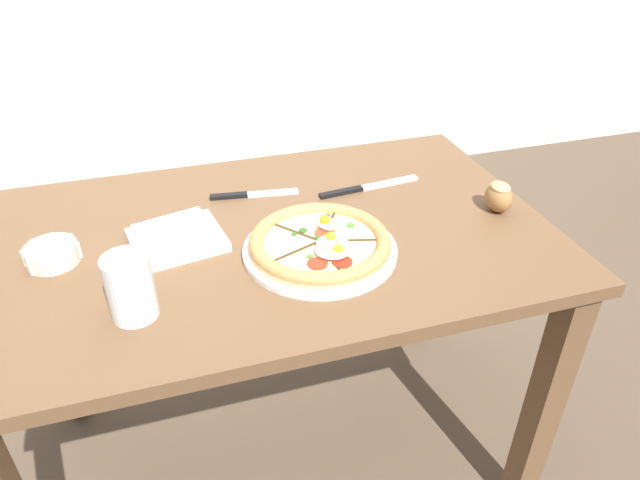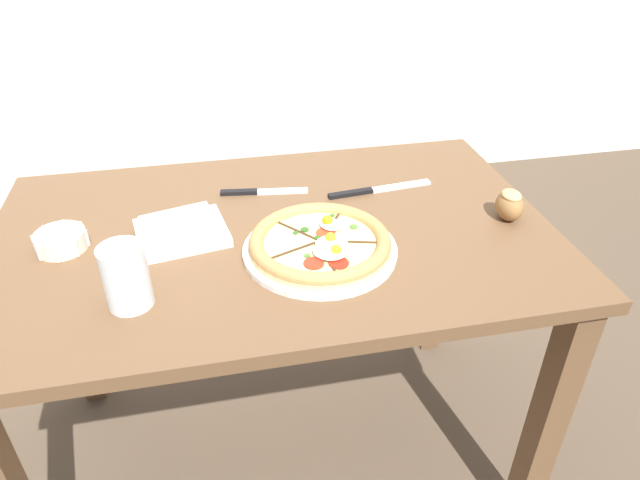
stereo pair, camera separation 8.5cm
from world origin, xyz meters
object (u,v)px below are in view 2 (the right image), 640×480
object	(u,v)px
pizza	(320,244)
ramekin_bowl	(61,240)
bread_piece_near	(510,204)
knife_spare	(263,192)
knife_main	(379,189)
water_glass	(127,280)
dining_table	(276,273)
napkin_folded	(181,230)

from	to	relation	value
pizza	ramekin_bowl	distance (m)	0.52
bread_piece_near	knife_spare	bearing A→B (deg)	156.32
bread_piece_near	knife_spare	size ratio (longest dim) A/B	0.38
ramekin_bowl	knife_main	xyz separation A→B (m)	(0.69, 0.11, -0.02)
knife_spare	knife_main	bearing A→B (deg)	-1.77
knife_main	knife_spare	size ratio (longest dim) A/B	1.26
knife_main	knife_spare	distance (m)	0.27
pizza	water_glass	distance (m)	0.37
dining_table	ramekin_bowl	distance (m)	0.45
pizza	ramekin_bowl	world-z (taller)	pizza
bread_piece_near	knife_spare	world-z (taller)	bread_piece_near
ramekin_bowl	knife_spare	world-z (taller)	ramekin_bowl
bread_piece_near	water_glass	bearing A→B (deg)	-170.35
ramekin_bowl	napkin_folded	distance (m)	0.24
napkin_folded	knife_spare	size ratio (longest dim) A/B	0.99
pizza	knife_main	size ratio (longest dim) A/B	1.19
napkin_folded	water_glass	xyz separation A→B (m)	(-0.09, -0.20, 0.04)
water_glass	napkin_folded	bearing A→B (deg)	66.31
dining_table	bread_piece_near	distance (m)	0.53
ramekin_bowl	water_glass	xyz separation A→B (m)	(0.15, -0.21, 0.03)
pizza	napkin_folded	xyz separation A→B (m)	(-0.27, 0.11, -0.00)
dining_table	pizza	size ratio (longest dim) A/B	3.84
pizza	knife_spare	world-z (taller)	pizza
knife_spare	pizza	bearing A→B (deg)	-65.72
dining_table	bread_piece_near	size ratio (longest dim) A/B	14.93
dining_table	pizza	world-z (taller)	pizza
napkin_folded	knife_spare	distance (m)	0.24
knife_main	water_glass	xyz separation A→B (m)	(-0.55, -0.31, 0.05)
ramekin_bowl	bread_piece_near	distance (m)	0.94
napkin_folded	knife_spare	bearing A→B (deg)	39.60
bread_piece_near	dining_table	bearing A→B (deg)	173.40
bread_piece_near	pizza	bearing A→B (deg)	-173.72
pizza	knife_main	distance (m)	0.29
dining_table	knife_spare	xyz separation A→B (m)	(-0.00, 0.16, 0.12)
bread_piece_near	water_glass	world-z (taller)	water_glass
bread_piece_near	napkin_folded	bearing A→B (deg)	174.43
water_glass	knife_main	bearing A→B (deg)	29.78
knife_main	dining_table	bearing A→B (deg)	-161.78
water_glass	pizza	bearing A→B (deg)	13.58
pizza	knife_spare	bearing A→B (deg)	106.81
napkin_folded	bread_piece_near	world-z (taller)	bread_piece_near
napkin_folded	knife_spare	xyz separation A→B (m)	(0.19, 0.16, -0.01)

